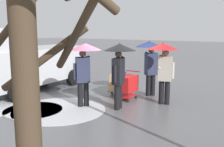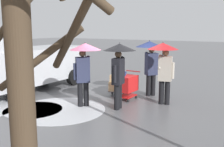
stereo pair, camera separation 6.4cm
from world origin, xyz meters
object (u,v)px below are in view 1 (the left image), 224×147
Objects in this scene: pedestrian_black_side at (164,58)px; pedestrian_far_side at (150,55)px; pedestrian_pink_side at (84,59)px; hand_dolly_boxes at (116,83)px; pedestrian_white_side at (119,60)px; bare_tree_near at (32,107)px; cargo_van_parked_right at (25,63)px; shopping_cart_vendor at (127,84)px.

pedestrian_black_side and pedestrian_far_side have the same top height.
pedestrian_black_side is (-2.14, -1.59, 0.00)m from pedestrian_pink_side.
pedestrian_black_side is at bearing 175.89° from hand_dolly_boxes.
pedestrian_black_side is at bearing -130.19° from pedestrian_white_side.
cargo_van_parked_right is at bearing -40.45° from bare_tree_near.
pedestrian_black_side is at bearing -168.95° from cargo_van_parked_right.
cargo_van_parked_right is 4.41m from shopping_cart_vendor.
pedestrian_pink_side is 1.16m from pedestrian_white_side.
pedestrian_black_side is 1.00× the size of pedestrian_white_side.
pedestrian_white_side is (1.04, 1.23, 0.00)m from pedestrian_black_side.
shopping_cart_vendor is 0.49× the size of pedestrian_pink_side.
cargo_van_parked_right is 5.11m from pedestrian_far_side.
hand_dolly_boxes is 2.06m from pedestrian_pink_side.
cargo_van_parked_right is 2.50× the size of pedestrian_far_side.
pedestrian_white_side is 0.57× the size of bare_tree_near.
bare_tree_near reaches higher than cargo_van_parked_right.
bare_tree_near is (-6.81, 5.81, 0.70)m from cargo_van_parked_right.
shopping_cart_vendor is 0.69m from hand_dolly_boxes.
cargo_van_parked_right is 2.50× the size of pedestrian_pink_side.
hand_dolly_boxes is 1.70m from pedestrian_far_side.
cargo_van_parked_right is at bearing -8.38° from pedestrian_pink_side.
pedestrian_black_side is 1.18m from pedestrian_far_side.
shopping_cart_vendor is at bearing -119.55° from pedestrian_pink_side.
bare_tree_near is (-2.28, 5.67, 0.29)m from pedestrian_white_side.
pedestrian_white_side reaches higher than hand_dolly_boxes.
bare_tree_near is (-2.55, 6.77, 1.31)m from shopping_cart_vendor.
cargo_van_parked_right is 5.14× the size of shopping_cart_vendor.
cargo_van_parked_right is 3.49m from pedestrian_pink_side.
bare_tree_near is (-2.09, 7.71, 0.29)m from pedestrian_far_side.
bare_tree_near reaches higher than hand_dolly_boxes.
pedestrian_white_side is (-0.27, 1.10, 1.02)m from shopping_cart_vendor.
pedestrian_pink_side is (0.20, 1.73, 1.10)m from hand_dolly_boxes.
pedestrian_black_side is (-1.94, 0.14, 1.10)m from hand_dolly_boxes.
pedestrian_far_side is at bearing -158.07° from cargo_van_parked_right.
pedestrian_far_side is at bearing -118.29° from pedestrian_pink_side.
cargo_van_parked_right reaches higher than pedestrian_far_side.
shopping_cart_vendor is 1.46m from pedestrian_far_side.
pedestrian_black_side reaches higher than shopping_cart_vendor.
pedestrian_pink_side is 1.00× the size of pedestrian_far_side.
hand_dolly_boxes is 2.24m from pedestrian_black_side.
pedestrian_far_side is at bearing -44.00° from pedestrian_black_side.
bare_tree_near reaches higher than pedestrian_black_side.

